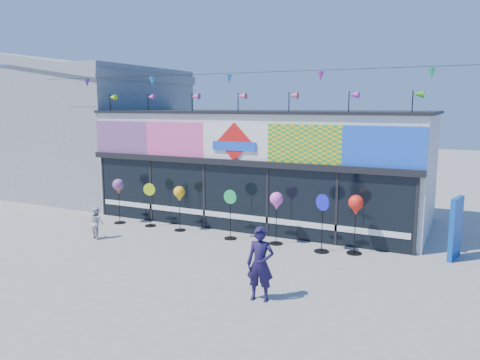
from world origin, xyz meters
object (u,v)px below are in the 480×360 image
Objects in this scene: spinner_2 at (179,195)px; spinner_5 at (322,222)px; spinner_4 at (276,203)px; spinner_6 at (356,207)px; spinner_1 at (150,204)px; adult_man at (260,264)px; spinner_3 at (230,213)px; blue_sign at (456,228)px; spinner_0 at (118,188)px; child at (97,223)px.

spinner_5 is (5.09, -0.16, -0.33)m from spinner_2.
spinner_6 is at bearing 2.51° from spinner_4.
adult_man is at bearing -34.24° from spinner_1.
adult_man reaches higher than spinner_4.
spinner_1 is 3.34m from spinner_3.
blue_sign is 1.02× the size of spinner_5.
spinner_5 reaches higher than adult_man.
spinner_0 reaches higher than child.
spinner_5 is at bearing -5.68° from spinner_4.
blue_sign is 11.25m from spinner_0.
adult_man is (4.85, -4.14, -0.42)m from spinner_2.
blue_sign is at bearing 8.79° from spinner_3.
blue_sign is at bearing 10.09° from spinner_4.
spinner_6 is at bearing 1.30° from spinner_0.
spinner_0 is at bearing -173.46° from spinner_1.
spinner_6 is (0.91, 0.26, 0.48)m from spinner_5.
spinner_3 is 0.98× the size of spinner_4.
spinner_3 is 1.56× the size of child.
spinner_1 is at bearing 178.13° from spinner_5.
spinner_4 is at bearing -0.69° from spinner_1.
adult_man is at bearing -93.43° from spinner_5.
spinner_1 is 2.13m from child.
spinner_2 is 6.00m from spinner_6.
spinner_6 is 1.05× the size of adult_man.
spinner_1 is 6.39m from spinner_5.
spinner_6 is at bearing -144.52° from child.
spinner_1 is 0.96× the size of spinner_3.
spinner_6 reaches higher than spinner_4.
spinner_4 is (1.55, 0.12, 0.47)m from spinner_3.
spinner_3 is 3.06m from spinner_5.
spinner_3 is (4.61, -0.03, -0.47)m from spinner_0.
spinner_6 is (3.96, 0.23, 0.54)m from spinner_3.
spinner_4 reaches higher than spinner_2.
spinner_2 is 1.50× the size of child.
spinner_5 is 3.98m from adult_man.
spinner_1 is at bearing 177.99° from spinner_2.
spinner_3 is (3.33, -0.18, 0.03)m from spinner_1.
spinner_6 reaches higher than child.
blue_sign reaches higher than spinner_5.
blue_sign is at bearing 4.83° from spinner_1.
spinner_2 is (2.57, 0.10, -0.07)m from spinner_0.
spinner_6 reaches higher than spinner_2.
spinner_3 is at bearing -3.78° from spinner_2.
spinner_5 is 7.24m from child.
spinner_5 is at bearing -164.22° from spinner_6.
adult_man is (-3.77, -5.02, -0.06)m from blue_sign.
spinner_6 is (-2.63, -0.79, 0.51)m from blue_sign.
blue_sign reaches higher than spinner_4.
spinner_4 is (6.15, 0.09, 0.00)m from spinner_0.
spinner_2 is 2.08m from spinner_3.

